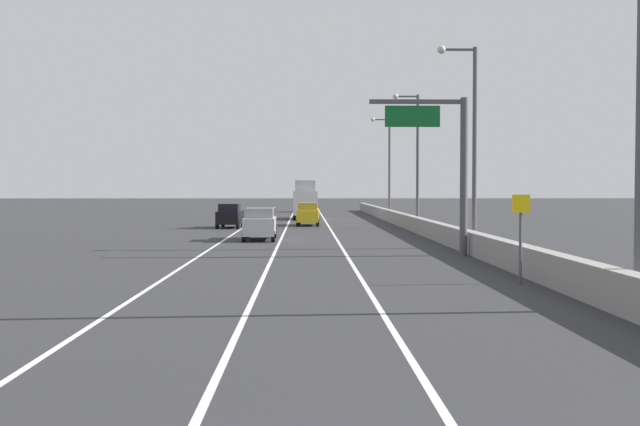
% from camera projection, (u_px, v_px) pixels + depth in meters
% --- Properties ---
extents(ground_plane, '(320.00, 320.00, 0.00)m').
position_uv_depth(ground_plane, '(310.00, 222.00, 69.49)').
color(ground_plane, '#2D2D30').
extents(lane_stripe_left, '(0.16, 130.00, 0.00)m').
position_uv_depth(lane_stripe_left, '(244.00, 227.00, 60.39)').
color(lane_stripe_left, silver).
rests_on(lane_stripe_left, ground_plane).
extents(lane_stripe_center, '(0.16, 130.00, 0.00)m').
position_uv_depth(lane_stripe_center, '(287.00, 227.00, 60.46)').
color(lane_stripe_center, silver).
rests_on(lane_stripe_center, ground_plane).
extents(lane_stripe_right, '(0.16, 130.00, 0.00)m').
position_uv_depth(lane_stripe_right, '(329.00, 227.00, 60.53)').
color(lane_stripe_right, silver).
rests_on(lane_stripe_right, ground_plane).
extents(jersey_barrier_right, '(0.60, 120.00, 1.10)m').
position_uv_depth(jersey_barrier_right, '(437.00, 231.00, 45.65)').
color(jersey_barrier_right, gray).
rests_on(jersey_barrier_right, ground_plane).
extents(overhead_sign_gantry, '(4.68, 0.36, 7.50)m').
position_uv_depth(overhead_sign_gantry, '(448.00, 156.00, 35.04)').
color(overhead_sign_gantry, '#47474C').
rests_on(overhead_sign_gantry, ground_plane).
extents(speed_advisory_sign, '(0.60, 0.11, 3.00)m').
position_uv_depth(speed_advisory_sign, '(521.00, 231.00, 24.82)').
color(speed_advisory_sign, '#4C4C51').
rests_on(speed_advisory_sign, ground_plane).
extents(lamp_post_right_near, '(2.14, 0.44, 10.76)m').
position_uv_depth(lamp_post_right_near, '(632.00, 76.00, 19.25)').
color(lamp_post_right_near, '#4C4C51').
rests_on(lamp_post_right_near, ground_plane).
extents(lamp_post_right_second, '(2.14, 0.44, 10.76)m').
position_uv_depth(lamp_post_right_second, '(470.00, 133.00, 39.29)').
color(lamp_post_right_second, '#4C4C51').
rests_on(lamp_post_right_second, ground_plane).
extents(lamp_post_right_third, '(2.14, 0.44, 10.76)m').
position_uv_depth(lamp_post_right_third, '(415.00, 152.00, 59.33)').
color(lamp_post_right_third, '#4C4C51').
rests_on(lamp_post_right_third, ground_plane).
extents(lamp_post_right_fourth, '(2.14, 0.44, 10.76)m').
position_uv_depth(lamp_post_right_fourth, '(387.00, 161.00, 79.37)').
color(lamp_post_right_fourth, '#4C4C51').
rests_on(lamp_post_right_fourth, ground_plane).
extents(car_silver_0, '(2.01, 4.67, 1.99)m').
position_uv_depth(car_silver_0, '(260.00, 224.00, 45.72)').
color(car_silver_0, '#B7B7BC').
rests_on(car_silver_0, ground_plane).
extents(car_red_1, '(1.93, 4.27, 2.11)m').
position_uv_depth(car_red_1, '(307.00, 204.00, 99.21)').
color(car_red_1, red).
rests_on(car_red_1, ground_plane).
extents(car_black_2, '(1.98, 4.16, 1.97)m').
position_uv_depth(car_black_2, '(230.00, 216.00, 59.71)').
color(car_black_2, black).
rests_on(car_black_2, ground_plane).
extents(car_yellow_3, '(2.01, 4.58, 1.96)m').
position_uv_depth(car_yellow_3, '(308.00, 214.00, 63.34)').
color(car_yellow_3, gold).
rests_on(car_yellow_3, ground_plane).
extents(box_truck, '(2.49, 7.62, 4.02)m').
position_uv_depth(box_truck, '(305.00, 201.00, 76.84)').
color(box_truck, silver).
rests_on(box_truck, ground_plane).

